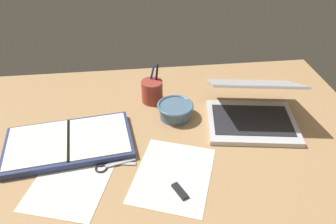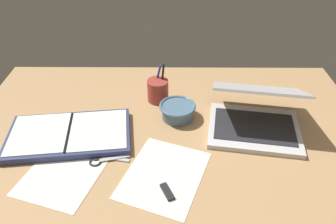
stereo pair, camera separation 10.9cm
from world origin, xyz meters
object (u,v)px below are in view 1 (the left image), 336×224
pen_cup (152,91)px  scissors (106,165)px  planner (69,143)px  laptop (252,109)px  bowl (175,110)px

pen_cup → scissors: (-16.70, -33.17, -4.07)cm
planner → scissors: planner is taller
planner → laptop: bearing=-1.1°
scissors → laptop: bearing=16.3°
laptop → planner: (-62.40, -6.40, -3.72)cm
laptop → scissors: size_ratio=2.78×
bowl → scissors: bearing=-137.8°
pen_cup → planner: (-28.68, -22.83, -3.07)cm
bowl → laptop: bearing=-10.9°
bowl → pen_cup: pen_cup is taller
bowl → planner: bowl is taller
pen_cup → planner: size_ratio=0.36×
scissors → bowl: bearing=40.2°
planner → bowl: bearing=10.8°
laptop → planner: size_ratio=0.82×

